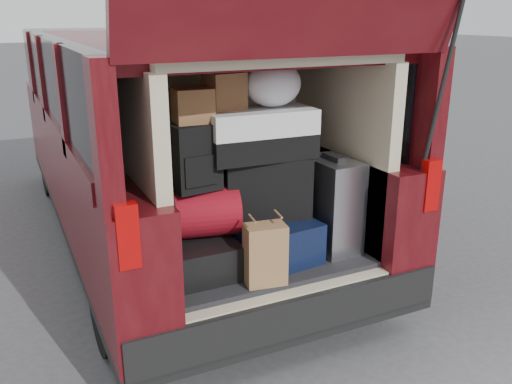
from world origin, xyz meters
TOP-DOWN VIEW (x-y plane):
  - ground at (0.00, 0.00)m, footprint 80.00×80.00m
  - minivan at (0.00, 1.86)m, footprint 1.90×5.35m
  - load_floor at (0.00, 0.28)m, footprint 1.24×1.05m
  - black_hardshell at (-0.38, 0.12)m, footprint 0.36×0.50m
  - navy_hardshell at (0.05, 0.13)m, footprint 0.52×0.61m
  - silver_roller at (0.46, 0.06)m, footprint 0.25×0.39m
  - kraft_bag at (-0.11, -0.18)m, footprint 0.24×0.17m
  - red_duffel at (-0.35, 0.15)m, footprint 0.48×0.36m
  - black_soft_case at (0.06, 0.17)m, footprint 0.55×0.39m
  - backpack at (-0.37, 0.13)m, footprint 0.27×0.19m
  - twotone_duffel at (0.02, 0.17)m, footprint 0.63×0.34m
  - grocery_sack_lower at (-0.36, 0.18)m, footprint 0.21×0.18m
  - grocery_sack_upper at (-0.15, 0.24)m, footprint 0.22×0.19m
  - plastic_bag_center at (0.12, 0.20)m, footprint 0.38×0.36m

SIDE VIEW (x-z plane):
  - ground at x=0.00m, z-range 0.00..0.00m
  - load_floor at x=0.00m, z-range 0.00..0.55m
  - black_hardshell at x=-0.38m, z-range 0.55..0.75m
  - navy_hardshell at x=0.05m, z-range 0.55..0.80m
  - kraft_bag at x=-0.11m, z-range 0.55..0.89m
  - silver_roller at x=0.46m, z-range 0.55..1.12m
  - red_duffel at x=-0.35m, z-range 0.75..1.03m
  - minivan at x=0.00m, z-range -0.47..2.29m
  - black_soft_case at x=0.06m, z-range 0.80..1.16m
  - backpack at x=-0.37m, z-range 1.03..1.39m
  - twotone_duffel at x=0.02m, z-range 1.16..1.44m
  - grocery_sack_lower at x=-0.36m, z-range 1.39..1.57m
  - grocery_sack_upper at x=-0.15m, z-range 1.44..1.64m
  - plastic_bag_center at x=0.12m, z-range 1.44..1.70m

